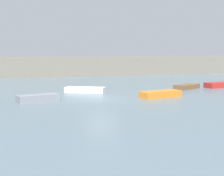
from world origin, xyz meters
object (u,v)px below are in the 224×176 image
at_px(rowboat_orange, 160,94).
at_px(rowboat_red, 223,85).
at_px(rowboat_grey, 38,98).
at_px(rowboat_brown, 187,87).
at_px(rowboat_white, 85,90).

relative_size(rowboat_orange, rowboat_red, 0.89).
height_order(rowboat_orange, rowboat_red, rowboat_red).
bearing_deg(rowboat_grey, rowboat_red, -2.15).
bearing_deg(rowboat_orange, rowboat_brown, 29.10).
relative_size(rowboat_grey, rowboat_brown, 1.03).
bearing_deg(rowboat_grey, rowboat_brown, 0.78).
bearing_deg(rowboat_brown, rowboat_orange, -164.41).
relative_size(rowboat_brown, rowboat_red, 0.75).
distance_m(rowboat_orange, rowboat_red, 10.07).
bearing_deg(rowboat_white, rowboat_orange, -14.86).
bearing_deg(rowboat_brown, rowboat_red, -24.40).
bearing_deg(rowboat_orange, rowboat_red, 13.88).
xyz_separation_m(rowboat_white, rowboat_orange, (4.97, -4.70, 0.02)).
distance_m(rowboat_brown, rowboat_red, 4.12).
xyz_separation_m(rowboat_grey, rowboat_orange, (9.35, -0.32, -0.01)).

